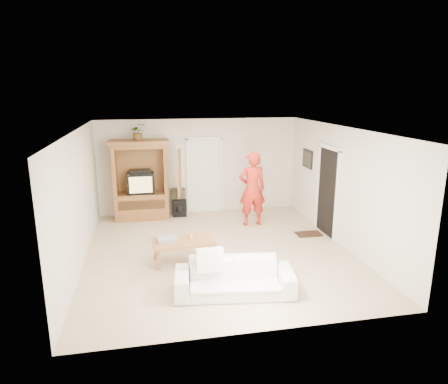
% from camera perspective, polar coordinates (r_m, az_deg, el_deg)
% --- Properties ---
extents(floor, '(6.00, 6.00, 0.00)m').
position_cam_1_polar(floor, '(8.64, -0.77, -8.47)').
color(floor, tan).
rests_on(floor, ground).
extents(ceiling, '(6.00, 6.00, 0.00)m').
position_cam_1_polar(ceiling, '(7.99, -0.83, 8.97)').
color(ceiling, white).
rests_on(ceiling, floor).
extents(wall_back, '(5.50, 0.00, 5.50)m').
position_cam_1_polar(wall_back, '(11.11, -3.59, 3.71)').
color(wall_back, silver).
rests_on(wall_back, floor).
extents(wall_front, '(5.50, 0.00, 5.50)m').
position_cam_1_polar(wall_front, '(5.44, 4.96, -7.86)').
color(wall_front, silver).
rests_on(wall_front, floor).
extents(wall_left, '(0.00, 6.00, 6.00)m').
position_cam_1_polar(wall_left, '(8.20, -20.06, -1.01)').
color(wall_left, silver).
rests_on(wall_left, floor).
extents(wall_right, '(0.00, 6.00, 6.00)m').
position_cam_1_polar(wall_right, '(9.11, 16.48, 0.75)').
color(wall_right, silver).
rests_on(wall_right, floor).
extents(armoire, '(1.82, 1.14, 2.10)m').
position_cam_1_polar(armoire, '(10.77, -11.66, 0.97)').
color(armoire, brown).
rests_on(armoire, floor).
extents(door_back, '(0.85, 0.05, 2.04)m').
position_cam_1_polar(door_back, '(11.16, -2.79, 2.30)').
color(door_back, white).
rests_on(door_back, floor).
extents(doorway_right, '(0.05, 0.90, 2.04)m').
position_cam_1_polar(doorway_right, '(9.68, 14.61, -0.04)').
color(doorway_right, black).
rests_on(doorway_right, floor).
extents(framed_picture, '(0.03, 0.60, 0.48)m').
position_cam_1_polar(framed_picture, '(10.72, 11.85, 4.67)').
color(framed_picture, black).
rests_on(framed_picture, wall_right).
extents(doormat, '(0.60, 0.40, 0.02)m').
position_cam_1_polar(doormat, '(9.80, 11.99, -5.88)').
color(doormat, '#382316').
rests_on(doormat, floor).
extents(plant, '(0.46, 0.42, 0.43)m').
position_cam_1_polar(plant, '(10.51, -12.18, 8.40)').
color(plant, '#4C7238').
rests_on(plant, armoire).
extents(man, '(0.69, 0.46, 1.89)m').
position_cam_1_polar(man, '(10.03, 4.05, 0.45)').
color(man, red).
rests_on(man, floor).
extents(sofa, '(2.07, 1.02, 0.58)m').
position_cam_1_polar(sofa, '(6.86, 1.47, -12.12)').
color(sofa, white).
rests_on(sofa, floor).
extents(coffee_table, '(1.26, 0.75, 0.45)m').
position_cam_1_polar(coffee_table, '(8.05, -5.86, -7.27)').
color(coffee_table, olive).
rests_on(coffee_table, floor).
extents(towel, '(0.39, 0.30, 0.08)m').
position_cam_1_polar(towel, '(8.00, -8.09, -6.74)').
color(towel, '#D34656').
rests_on(towel, coffee_table).
extents(candle, '(0.08, 0.08, 0.10)m').
position_cam_1_polar(candle, '(8.08, -4.74, -6.35)').
color(candle, tan).
rests_on(candle, coffee_table).
extents(backpack_black, '(0.37, 0.23, 0.45)m').
position_cam_1_polar(backpack_black, '(10.91, -6.35, -2.37)').
color(backpack_black, black).
rests_on(backpack_black, floor).
extents(backpack_olive, '(0.39, 0.30, 0.72)m').
position_cam_1_polar(backpack_olive, '(11.12, -6.54, -1.33)').
color(backpack_olive, '#47442B').
rests_on(backpack_olive, floor).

